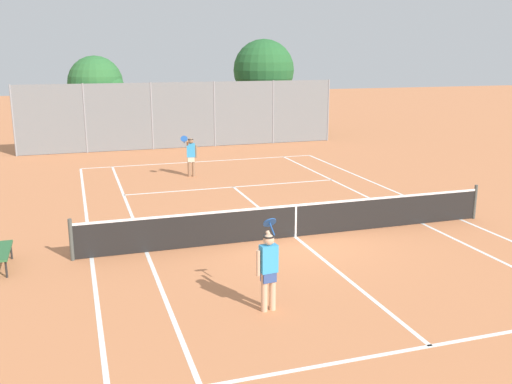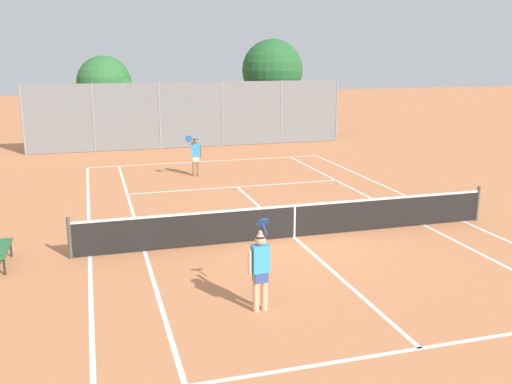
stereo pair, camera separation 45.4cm
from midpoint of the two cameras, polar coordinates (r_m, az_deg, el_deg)
The scene contains 10 objects.
ground_plane at distance 16.00m, azimuth 3.15°, elevation -4.53°, with size 120.00×120.00×0.00m, color #CC7A4C.
court_line_markings at distance 16.00m, azimuth 3.15°, elevation -4.52°, with size 11.10×23.90×0.01m.
tennis_net at distance 15.85m, azimuth 3.17°, elevation -2.78°, with size 12.00×0.10×1.07m.
player_near_side at distance 11.30m, azimuth 0.08°, elevation -7.47°, with size 0.62×0.77×1.77m.
player_far_left at distance 23.72m, azimuth -7.07°, elevation 3.74°, with size 0.77×0.71×1.77m.
loose_tennis_ball_1 at distance 16.35m, azimuth -13.97°, elevation -4.40°, with size 0.07×0.07×0.07m, color #D1DB33.
courtside_bench at distance 14.97m, azimuth -24.84°, elevation -5.49°, with size 0.36×1.50×0.47m.
back_fence at distance 30.98m, azimuth -7.66°, elevation 7.63°, with size 17.00×0.08×3.52m.
tree_behind_left at distance 31.91m, azimuth -15.89°, elevation 10.24°, with size 2.96×2.88×4.87m.
tree_behind_right at distance 35.37m, azimuth 0.56°, elevation 11.90°, with size 3.69×3.69×5.82m.
Camera 1 is at (-5.72, -14.10, 5.03)m, focal length 40.00 mm.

